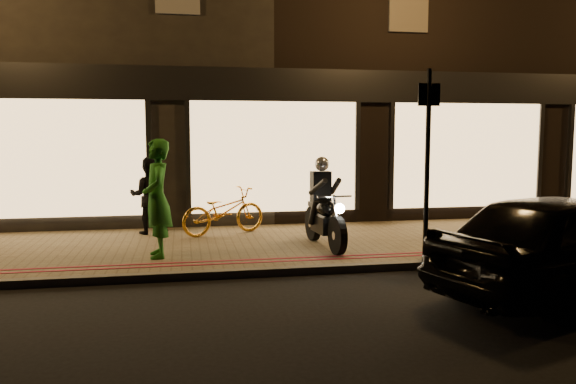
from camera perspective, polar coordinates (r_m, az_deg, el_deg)
The scene contains 11 objects.
ground at distance 8.55m, azimuth 2.99°, elevation -8.38°, with size 90.00×90.00×0.00m, color black.
sidewalk at distance 10.44m, azimuth 0.40°, elevation -5.39°, with size 50.00×4.00×0.12m, color #746448.
kerb_stone at distance 8.58m, azimuth 2.91°, elevation -7.91°, with size 50.00×0.14×0.12m, color #59544C.
red_kerb_lines at distance 9.04m, azimuth 2.17°, elevation -6.78°, with size 50.00×0.26×0.01m.
building_row at distance 17.28m, azimuth -4.15°, elevation 13.05°, with size 48.00×10.11×8.50m.
motorcycle at distance 9.92m, azimuth 3.66°, elevation -2.05°, with size 0.61×1.94×1.59m.
sign_post at distance 9.13m, azimuth 13.99°, elevation 3.78°, with size 0.35×0.08×3.00m.
bicycle_gold at distance 11.17m, azimuth -6.57°, elevation -1.95°, with size 0.62×1.77×0.93m, color orange.
person_green at distance 9.26m, azimuth -13.16°, elevation -0.64°, with size 0.70×0.46×1.91m, color #1E671B.
person_dark at distance 11.49m, azimuth -13.96°, elevation -0.36°, with size 0.74×0.58×1.53m, color black.
parked_car at distance 8.19m, azimuth 26.79°, elevation -4.66°, with size 1.65×4.10×1.40m, color black.
Camera 1 is at (-1.96, -8.04, 2.12)m, focal length 35.00 mm.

